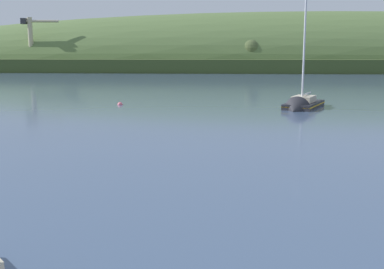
% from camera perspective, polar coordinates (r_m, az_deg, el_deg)
% --- Properties ---
extents(far_shoreline_hill, '(511.75, 122.62, 45.56)m').
position_cam_1_polar(far_shoreline_hill, '(193.73, 12.54, 7.83)').
color(far_shoreline_hill, '#3C4E24').
rests_on(far_shoreline_hill, ground).
extents(dockside_crane, '(13.42, 5.09, 19.38)m').
position_cam_1_polar(dockside_crane, '(184.19, -18.98, 10.26)').
color(dockside_crane, '#4C4C51').
rests_on(dockside_crane, ground).
extents(sailboat_midwater_white, '(5.66, 9.46, 14.64)m').
position_cam_1_polar(sailboat_midwater_white, '(56.16, 13.20, 3.31)').
color(sailboat_midwater_white, '#232328').
rests_on(sailboat_midwater_white, ground).
extents(mooring_buoy_off_fishing_boat, '(0.67, 0.67, 0.75)m').
position_cam_1_polar(mooring_buoy_off_fishing_boat, '(59.51, -8.78, 3.62)').
color(mooring_buoy_off_fishing_boat, '#E06675').
rests_on(mooring_buoy_off_fishing_boat, ground).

